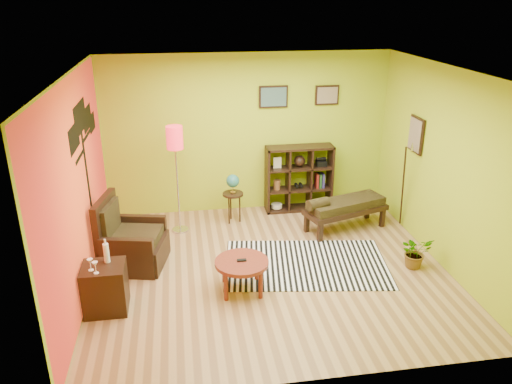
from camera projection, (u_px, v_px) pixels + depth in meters
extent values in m
plane|color=#AA8151|center=(270.00, 269.00, 7.20)|extent=(5.00, 5.00, 0.00)
cube|color=#A1BB1D|center=(247.00, 134.00, 8.74)|extent=(5.00, 0.04, 2.80)
cube|color=#A1BB1D|center=(316.00, 262.00, 4.61)|extent=(5.00, 0.04, 2.80)
cube|color=#A1BB1D|center=(77.00, 189.00, 6.31)|extent=(0.04, 4.50, 2.80)
cube|color=#A1BB1D|center=(445.00, 169.00, 7.04)|extent=(0.04, 4.50, 2.80)
cube|color=white|center=(272.00, 72.00, 6.15)|extent=(5.00, 4.50, 0.04)
cube|color=#FF4F22|center=(79.00, 189.00, 6.31)|extent=(0.01, 4.45, 2.75)
cube|color=black|center=(90.00, 198.00, 6.95)|extent=(0.01, 0.14, 2.10)
cube|color=black|center=(74.00, 138.00, 6.12)|extent=(0.01, 0.65, 0.32)
cube|color=black|center=(80.00, 117.00, 6.57)|extent=(0.01, 0.85, 0.40)
cube|color=black|center=(87.00, 118.00, 7.08)|extent=(0.01, 0.70, 0.32)
cube|color=black|center=(92.00, 123.00, 7.46)|extent=(0.01, 0.50, 0.26)
cube|color=black|center=(273.00, 97.00, 8.53)|extent=(0.50, 0.03, 0.38)
cube|color=#496D67|center=(274.00, 97.00, 8.51)|extent=(0.44, 0.01, 0.32)
cube|color=black|center=(327.00, 95.00, 8.67)|extent=(0.42, 0.03, 0.34)
cube|color=gray|center=(327.00, 95.00, 8.65)|extent=(0.36, 0.01, 0.28)
cube|color=black|center=(416.00, 135.00, 7.76)|extent=(0.03, 0.44, 0.56)
cube|color=gray|center=(415.00, 135.00, 7.76)|extent=(0.01, 0.38, 0.50)
cylinder|color=black|center=(403.00, 187.00, 8.07)|extent=(0.23, 0.34, 1.46)
cone|color=silver|center=(412.00, 146.00, 7.66)|extent=(0.08, 0.09, 0.16)
cube|color=white|center=(306.00, 264.00, 7.33)|extent=(2.54, 1.78, 0.01)
cylinder|color=maroon|center=(242.00, 263.00, 6.55)|extent=(0.71, 0.71, 0.05)
cylinder|color=maroon|center=(257.00, 267.00, 6.86)|extent=(0.06, 0.06, 0.39)
cylinder|color=maroon|center=(224.00, 269.00, 6.82)|extent=(0.06, 0.06, 0.39)
cylinder|color=maroon|center=(261.00, 285.00, 6.45)|extent=(0.06, 0.06, 0.39)
cylinder|color=maroon|center=(226.00, 287.00, 6.40)|extent=(0.06, 0.06, 0.39)
cube|color=black|center=(242.00, 260.00, 6.54)|extent=(0.12, 0.05, 0.02)
cube|color=black|center=(136.00, 252.00, 7.27)|extent=(0.99, 0.97, 0.38)
cube|color=black|center=(107.00, 231.00, 7.17)|extent=(0.27, 0.81, 1.04)
cube|color=black|center=(127.00, 259.00, 6.87)|extent=(0.76, 0.25, 0.60)
cube|color=black|center=(142.00, 234.00, 7.58)|extent=(0.76, 0.25, 0.60)
cube|color=#D8B653|center=(136.00, 237.00, 7.17)|extent=(0.78, 0.77, 0.13)
cube|color=#D8B653|center=(110.00, 220.00, 7.09)|extent=(0.21, 0.61, 0.47)
cube|color=black|center=(105.00, 288.00, 6.18)|extent=(0.52, 0.47, 0.62)
cylinder|color=white|center=(106.00, 253.00, 6.12)|extent=(0.07, 0.07, 0.25)
cylinder|color=white|center=(105.00, 242.00, 6.06)|extent=(0.02, 0.02, 0.07)
cylinder|color=white|center=(91.00, 270.00, 5.97)|extent=(0.06, 0.06, 0.01)
cylinder|color=white|center=(91.00, 266.00, 5.95)|extent=(0.01, 0.01, 0.09)
cone|color=white|center=(90.00, 261.00, 5.93)|extent=(0.07, 0.07, 0.06)
cylinder|color=white|center=(96.00, 273.00, 5.91)|extent=(0.06, 0.06, 0.01)
cylinder|color=white|center=(96.00, 269.00, 5.89)|extent=(0.01, 0.01, 0.09)
cone|color=white|center=(95.00, 264.00, 5.86)|extent=(0.07, 0.07, 0.06)
cylinder|color=silver|center=(180.00, 230.00, 8.35)|extent=(0.27, 0.27, 0.03)
cylinder|color=silver|center=(178.00, 184.00, 8.05)|extent=(0.02, 0.02, 1.66)
cylinder|color=red|center=(175.00, 138.00, 7.76)|extent=(0.26, 0.26, 0.36)
cylinder|color=black|center=(233.00, 194.00, 8.50)|extent=(0.35, 0.35, 0.04)
cylinder|color=black|center=(240.00, 209.00, 8.59)|extent=(0.03, 0.03, 0.50)
cylinder|color=black|center=(231.00, 206.00, 8.70)|extent=(0.03, 0.03, 0.50)
cylinder|color=black|center=(229.00, 210.00, 8.52)|extent=(0.03, 0.03, 0.50)
cylinder|color=gold|center=(233.00, 192.00, 8.49)|extent=(0.09, 0.09, 0.02)
cylinder|color=gold|center=(233.00, 189.00, 8.47)|extent=(0.01, 0.01, 0.09)
sphere|color=#115E92|center=(233.00, 181.00, 8.41)|extent=(0.22, 0.22, 0.22)
cube|color=black|center=(267.00, 180.00, 8.88)|extent=(0.04, 0.35, 1.20)
cube|color=black|center=(330.00, 177.00, 9.05)|extent=(0.04, 0.35, 1.20)
cube|color=black|center=(298.00, 208.00, 9.18)|extent=(1.20, 0.35, 0.04)
cube|color=black|center=(300.00, 147.00, 8.75)|extent=(1.20, 0.35, 0.04)
cube|color=black|center=(288.00, 179.00, 8.93)|extent=(0.03, 0.33, 1.12)
cube|color=black|center=(310.00, 178.00, 8.99)|extent=(0.03, 0.33, 1.12)
cube|color=black|center=(299.00, 189.00, 9.04)|extent=(1.12, 0.33, 0.03)
cube|color=black|center=(299.00, 168.00, 8.89)|extent=(1.12, 0.33, 0.03)
cylinder|color=beige|center=(277.00, 206.00, 9.10)|extent=(0.20, 0.20, 0.07)
sphere|color=black|center=(299.00, 161.00, 8.84)|extent=(0.20, 0.20, 0.20)
cube|color=black|center=(321.00, 163.00, 8.92)|extent=(0.18, 0.15, 0.10)
cylinder|color=black|center=(296.00, 185.00, 9.01)|extent=(0.06, 0.12, 0.06)
cylinder|color=black|center=(301.00, 185.00, 9.02)|extent=(0.06, 0.12, 0.06)
ellipsoid|color=#384C26|center=(319.00, 203.00, 9.21)|extent=(0.18, 0.18, 0.09)
cylinder|color=brown|center=(277.00, 185.00, 8.94)|extent=(0.12, 0.12, 0.18)
cube|color=beige|center=(277.00, 163.00, 8.79)|extent=(0.14, 0.03, 0.20)
cube|color=maroon|center=(316.00, 181.00, 9.03)|extent=(0.04, 0.18, 0.26)
cube|color=#1E4C1E|center=(319.00, 180.00, 9.04)|extent=(0.04, 0.18, 0.26)
cube|color=navy|center=(322.00, 180.00, 9.05)|extent=(0.04, 0.18, 0.26)
cube|color=black|center=(346.00, 210.00, 8.28)|extent=(1.50, 0.90, 0.08)
cube|color=#D8B653|center=(346.00, 204.00, 8.24)|extent=(1.38, 0.82, 0.14)
cylinder|color=#D8B653|center=(318.00, 204.00, 7.98)|extent=(0.39, 0.28, 0.18)
cube|color=black|center=(367.00, 209.00, 8.78)|extent=(0.09, 0.09, 0.31)
cube|color=black|center=(307.00, 223.00, 8.27)|extent=(0.09, 0.09, 0.31)
cube|color=black|center=(382.00, 218.00, 8.45)|extent=(0.09, 0.09, 0.31)
cube|color=black|center=(320.00, 233.00, 7.93)|extent=(0.09, 0.09, 0.31)
imported|color=#26661E|center=(415.00, 255.00, 7.19)|extent=(0.49, 0.53, 0.38)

